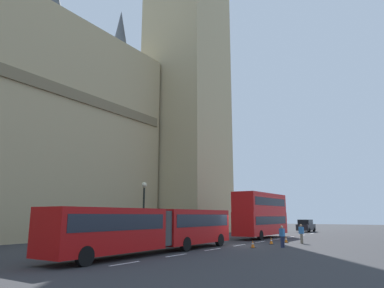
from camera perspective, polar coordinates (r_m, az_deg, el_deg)
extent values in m
plane|color=#333335|center=(30.60, 7.22, -16.06)|extent=(160.00, 160.00, 0.00)
cube|color=silver|center=(19.71, -10.83, -18.52)|extent=(2.20, 0.16, 0.01)
cube|color=silver|center=(23.24, -2.58, -17.60)|extent=(2.20, 0.16, 0.01)
cube|color=silver|center=(27.09, 3.35, -16.73)|extent=(2.20, 0.16, 0.01)
cube|color=silver|center=(31.15, 7.74, -15.96)|extent=(2.20, 0.16, 0.01)
cube|color=silver|center=(35.34, 11.07, -15.31)|extent=(2.20, 0.16, 0.01)
cube|color=silver|center=(39.62, 13.68, -14.77)|extent=(2.20, 0.16, 0.01)
cube|color=silver|center=(43.97, 15.76, -14.32)|extent=(2.20, 0.16, 0.01)
cube|color=silver|center=(48.36, 17.47, -13.93)|extent=(2.20, 0.16, 0.01)
cube|color=silver|center=(52.79, 18.88, -13.60)|extent=(2.20, 0.16, 0.01)
cube|color=tan|center=(57.67, -0.83, 12.60)|extent=(10.42, 10.42, 52.06)
cone|color=#474C51|center=(46.92, -21.43, 20.86)|extent=(2.40, 2.40, 4.72)
cone|color=#474C51|center=(53.24, -11.53, 17.33)|extent=(2.40, 2.40, 6.64)
cube|color=#B20F0F|center=(28.16, -0.17, -13.19)|extent=(7.98, 2.50, 2.50)
cube|color=#1E232D|center=(28.15, -0.17, -12.28)|extent=(7.34, 2.54, 0.90)
cube|color=#B20F0F|center=(21.31, -13.78, -13.41)|extent=(7.98, 2.50, 2.50)
cube|color=#1E232D|center=(21.29, -13.72, -12.20)|extent=(7.34, 2.54, 0.90)
cylinder|color=#3F3F3F|center=(24.57, -6.02, -13.38)|extent=(2.38, 2.38, 2.25)
cylinder|color=black|center=(29.82, 4.50, -15.28)|extent=(1.00, 0.30, 1.00)
cylinder|color=black|center=(25.61, -1.04, -15.93)|extent=(1.00, 0.30, 1.00)
cylinder|color=black|center=(18.95, -17.01, -17.01)|extent=(1.00, 0.30, 1.00)
cube|color=red|center=(40.93, 11.21, -12.52)|extent=(10.02, 2.50, 2.40)
cube|color=black|center=(40.92, 11.19, -12.03)|extent=(9.02, 2.54, 0.84)
cube|color=red|center=(40.94, 11.09, -9.38)|extent=(9.82, 2.50, 2.10)
cube|color=black|center=(40.95, 11.08, -9.24)|extent=(9.02, 2.54, 0.84)
cylinder|color=black|center=(43.57, 14.32, -13.76)|extent=(1.00, 0.30, 1.00)
cylinder|color=black|center=(37.58, 11.02, -14.32)|extent=(1.00, 0.30, 1.00)
cube|color=black|center=(57.82, 18.01, -12.72)|extent=(4.40, 1.80, 0.90)
cube|color=black|center=(57.61, 17.91, -11.94)|extent=(2.46, 1.66, 0.70)
cylinder|color=black|center=(58.98, 19.19, -12.99)|extent=(0.64, 0.30, 0.64)
cylinder|color=black|center=(56.26, 18.46, -13.13)|extent=(0.64, 0.30, 0.64)
cube|color=black|center=(28.80, 9.87, -16.25)|extent=(0.36, 0.36, 0.03)
cone|color=orange|center=(28.78, 9.85, -15.67)|extent=(0.28, 0.28, 0.55)
cylinder|color=white|center=(28.77, 9.85, -15.62)|extent=(0.17, 0.17, 0.08)
cube|color=black|center=(32.67, 12.77, -15.56)|extent=(0.36, 0.36, 0.03)
cone|color=orange|center=(32.65, 12.74, -15.05)|extent=(0.28, 0.28, 0.55)
cylinder|color=white|center=(32.65, 12.74, -15.00)|extent=(0.17, 0.17, 0.08)
cube|color=black|center=(34.68, 15.05, -15.20)|extent=(0.36, 0.36, 0.03)
cone|color=orange|center=(34.66, 15.02, -14.72)|extent=(0.28, 0.28, 0.55)
cylinder|color=white|center=(34.66, 15.02, -14.68)|extent=(0.17, 0.17, 0.08)
cylinder|color=black|center=(30.59, -8.01, -15.76)|extent=(0.32, 0.32, 0.30)
cylinder|color=black|center=(30.50, -7.89, -11.55)|extent=(0.16, 0.16, 4.80)
sphere|color=beige|center=(30.61, -7.75, -6.58)|extent=(0.44, 0.44, 0.44)
cylinder|color=#262D4C|center=(29.60, 14.61, -15.12)|extent=(0.16, 0.16, 0.86)
cylinder|color=#262D4C|center=(29.46, 14.33, -15.15)|extent=(0.16, 0.16, 0.86)
cube|color=#3372B2|center=(29.49, 14.40, -13.72)|extent=(0.39, 0.46, 0.60)
sphere|color=tan|center=(29.47, 14.36, -12.90)|extent=(0.22, 0.22, 0.22)
cylinder|color=#726651|center=(33.93, 17.31, -14.47)|extent=(0.16, 0.16, 0.86)
cylinder|color=#726651|center=(34.11, 17.44, -14.44)|extent=(0.16, 0.16, 0.86)
cube|color=#3372B2|center=(33.98, 17.30, -13.23)|extent=(0.29, 0.43, 0.60)
sphere|color=#936B4C|center=(33.97, 17.26, -12.52)|extent=(0.22, 0.22, 0.22)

